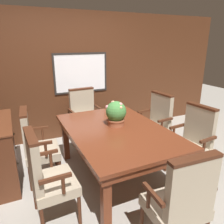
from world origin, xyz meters
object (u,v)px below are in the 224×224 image
object	(u,v)px
dining_table	(117,135)
chair_head_far	(84,114)
chair_left_near	(46,175)
chair_left_far	(36,143)
chair_right_near	(193,139)
chair_right_far	(156,121)
potted_plant	(116,113)
chair_head_near	(181,200)

from	to	relation	value
dining_table	chair_head_far	size ratio (longest dim) A/B	1.78
chair_left_near	chair_left_far	distance (m)	0.82
chair_head_far	chair_right_near	distance (m)	2.03
dining_table	chair_left_near	distance (m)	1.11
chair_right_far	potted_plant	xyz separation A→B (m)	(-0.94, -0.31, 0.36)
chair_head_far	chair_head_near	size ratio (longest dim) A/B	1.00
chair_head_far	chair_left_near	distance (m)	2.00
chair_left_far	chair_right_near	bearing A→B (deg)	-107.11
chair_left_near	chair_head_near	world-z (taller)	same
chair_head_far	chair_right_near	xyz separation A→B (m)	(1.06, -1.73, 0.00)
chair_right_near	chair_left_near	xyz separation A→B (m)	(-2.05, -0.00, 0.00)
chair_right_far	chair_head_near	bearing A→B (deg)	-34.77
chair_right_far	chair_head_near	xyz separation A→B (m)	(-1.00, -1.74, 0.00)
dining_table	chair_head_near	xyz separation A→B (m)	(-0.01, -1.30, -0.09)
chair_left_far	dining_table	bearing A→B (deg)	-107.36
chair_head_near	potted_plant	xyz separation A→B (m)	(0.06, 1.43, 0.36)
dining_table	chair_head_near	world-z (taller)	chair_head_near
chair_head_far	chair_right_near	size ratio (longest dim) A/B	1.00
dining_table	chair_head_near	bearing A→B (deg)	-90.38
chair_head_far	potted_plant	size ratio (longest dim) A/B	2.96
dining_table	chair_right_far	xyz separation A→B (m)	(0.99, 0.44, -0.09)
chair_right_near	chair_head_near	world-z (taller)	same
chair_right_far	chair_head_near	distance (m)	2.01
chair_right_far	chair_head_far	xyz separation A→B (m)	(-1.03, 0.89, 0.00)
chair_left_near	chair_head_far	bearing A→B (deg)	-32.06
chair_left_near	potted_plant	size ratio (longest dim) A/B	2.96
dining_table	potted_plant	distance (m)	0.30
chair_head_near	chair_left_far	size ratio (longest dim) A/B	1.00
chair_right_far	chair_head_far	world-z (taller)	same
chair_right_far	chair_head_near	world-z (taller)	same
chair_right_far	chair_left_near	world-z (taller)	same
chair_head_near	potted_plant	world-z (taller)	potted_plant
chair_right_far	chair_right_near	xyz separation A→B (m)	(0.03, -0.84, 0.00)
potted_plant	chair_head_far	bearing A→B (deg)	94.09
chair_right_far	chair_left_near	distance (m)	2.19
chair_left_near	chair_left_far	xyz separation A→B (m)	(-0.00, 0.82, 0.00)
chair_left_near	chair_right_far	bearing A→B (deg)	-69.56
dining_table	chair_left_near	bearing A→B (deg)	-158.54
chair_head_far	chair_head_near	distance (m)	2.63
dining_table	potted_plant	xyz separation A→B (m)	(0.05, 0.13, 0.27)
dining_table	chair_right_near	size ratio (longest dim) A/B	1.78
dining_table	chair_head_far	bearing A→B (deg)	91.48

